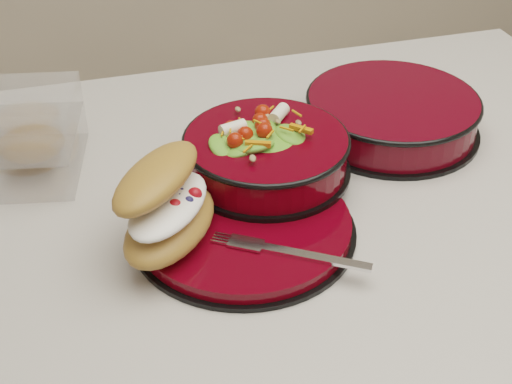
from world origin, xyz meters
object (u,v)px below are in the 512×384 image
object	(u,v)px
croissant	(168,204)
extra_bowl	(392,113)
fork	(294,253)
dinner_plate	(245,226)
salad_bowl	(266,148)

from	to	relation	value
croissant	extra_bowl	world-z (taller)	croissant
extra_bowl	fork	bearing A→B (deg)	-133.36
dinner_plate	fork	size ratio (longest dim) A/B	1.84
salad_bowl	croissant	xyz separation A→B (m)	(-0.14, -0.09, 0.01)
croissant	salad_bowl	bearing A→B (deg)	-19.50
extra_bowl	croissant	bearing A→B (deg)	-153.77
dinner_plate	salad_bowl	distance (m)	0.11
dinner_plate	extra_bowl	world-z (taller)	extra_bowl
croissant	fork	xyz separation A→B (m)	(0.12, -0.07, -0.04)
croissant	dinner_plate	bearing A→B (deg)	-49.63
salad_bowl	fork	bearing A→B (deg)	-96.14
dinner_plate	salad_bowl	bearing A→B (deg)	59.49
fork	dinner_plate	bearing A→B (deg)	58.13
extra_bowl	salad_bowl	bearing A→B (deg)	-159.52
salad_bowl	fork	size ratio (longest dim) A/B	1.51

